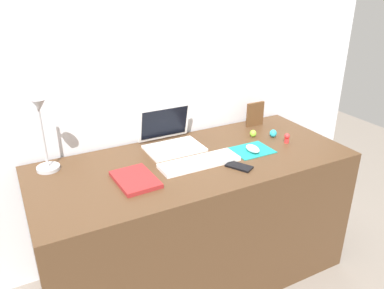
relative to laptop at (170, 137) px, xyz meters
name	(u,v)px	position (x,y,z in m)	size (l,w,h in m)	color
ground_plane	(194,272)	(0.04, -0.22, -0.79)	(6.00, 6.00, 0.00)	slate
back_wall	(164,132)	(0.04, 0.17, -0.04)	(2.84, 0.05, 1.51)	silver
desk	(194,220)	(0.04, -0.22, -0.42)	(1.64, 0.69, 0.74)	#4C331E
laptop	(170,137)	(0.00, 0.00, 0.00)	(0.30, 0.26, 0.21)	white
keyboard	(199,162)	(0.03, -0.27, -0.04)	(0.41, 0.13, 0.02)	white
mousepad	(252,150)	(0.36, -0.26, -0.05)	(0.21, 0.17, 0.00)	teal
mouse	(253,149)	(0.35, -0.28, -0.03)	(0.06, 0.10, 0.03)	white
cell_phone	(239,166)	(0.19, -0.39, -0.05)	(0.06, 0.13, 0.01)	black
desk_lamp	(44,138)	(-0.64, -0.01, 0.13)	(0.11, 0.16, 0.39)	#B7B7BC
notebook_pad	(135,179)	(-0.31, -0.29, -0.04)	(0.17, 0.24, 0.02)	maroon
picture_frame	(255,114)	(0.60, 0.03, 0.02)	(0.12, 0.02, 0.15)	brown
toy_figurine_lime	(253,133)	(0.48, -0.11, -0.03)	(0.04, 0.04, 0.04)	#8CDB33
toy_figurine_red	(287,138)	(0.60, -0.27, -0.02)	(0.03, 0.03, 0.06)	red
toy_figurine_cyan	(273,133)	(0.58, -0.17, -0.03)	(0.04, 0.04, 0.05)	#28B7CC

